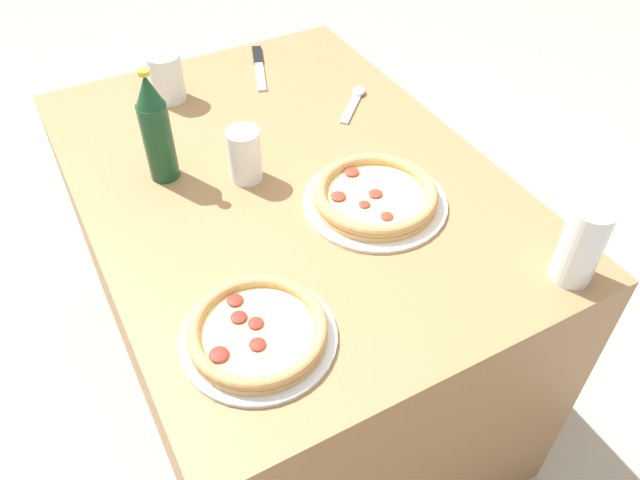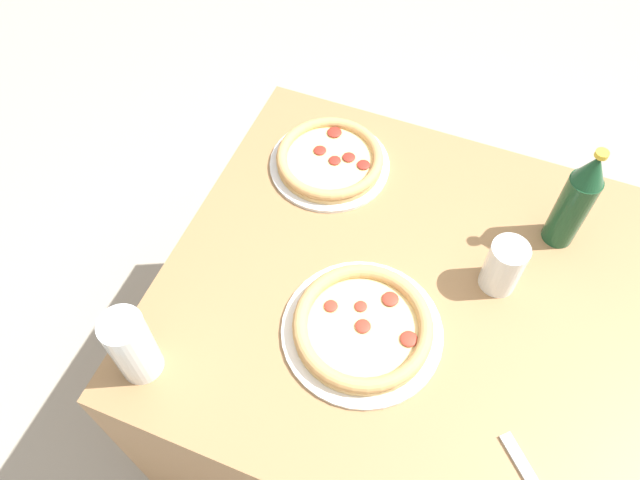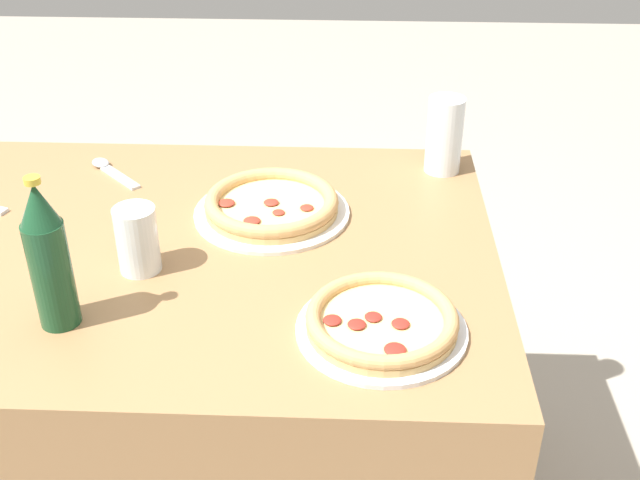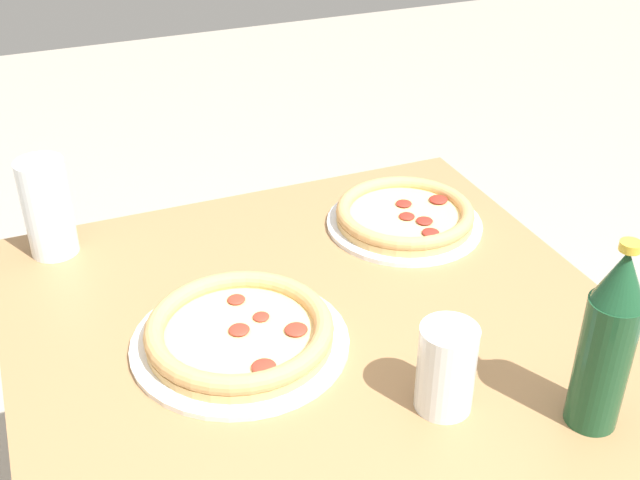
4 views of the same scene
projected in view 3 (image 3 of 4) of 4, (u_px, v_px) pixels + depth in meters
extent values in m
cube|color=#997047|center=(185.00, 403.00, 1.63)|extent=(1.18, 0.85, 0.76)
cylinder|color=silver|center=(272.00, 213.00, 1.52)|extent=(0.30, 0.30, 0.01)
cylinder|color=tan|center=(272.00, 208.00, 1.52)|extent=(0.25, 0.25, 0.01)
cylinder|color=#EACC7F|center=(272.00, 205.00, 1.51)|extent=(0.22, 0.22, 0.00)
torus|color=tan|center=(272.00, 201.00, 1.51)|extent=(0.25, 0.25, 0.03)
ellipsoid|color=#A83323|center=(271.00, 202.00, 1.51)|extent=(0.03, 0.03, 0.01)
ellipsoid|color=#A83323|center=(307.00, 208.00, 1.50)|extent=(0.03, 0.03, 0.01)
ellipsoid|color=#A83323|center=(279.00, 212.00, 1.48)|extent=(0.02, 0.02, 0.01)
ellipsoid|color=#A83323|center=(252.00, 221.00, 1.45)|extent=(0.03, 0.03, 0.01)
ellipsoid|color=#A83323|center=(226.00, 203.00, 1.51)|extent=(0.03, 0.03, 0.01)
cylinder|color=silver|center=(381.00, 330.00, 1.22)|extent=(0.26, 0.26, 0.01)
cylinder|color=tan|center=(382.00, 324.00, 1.21)|extent=(0.23, 0.23, 0.01)
cylinder|color=#EACC7F|center=(382.00, 321.00, 1.21)|extent=(0.20, 0.20, 0.00)
torus|color=tan|center=(382.00, 318.00, 1.20)|extent=(0.23, 0.23, 0.02)
ellipsoid|color=maroon|center=(401.00, 324.00, 1.19)|extent=(0.03, 0.03, 0.01)
ellipsoid|color=maroon|center=(373.00, 317.00, 1.21)|extent=(0.03, 0.03, 0.01)
ellipsoid|color=maroon|center=(332.00, 320.00, 1.20)|extent=(0.03, 0.03, 0.01)
ellipsoid|color=maroon|center=(395.00, 349.00, 1.14)|extent=(0.03, 0.03, 0.01)
ellipsoid|color=maroon|center=(357.00, 324.00, 1.19)|extent=(0.03, 0.03, 0.01)
cylinder|color=white|center=(137.00, 240.00, 1.34)|extent=(0.07, 0.07, 0.12)
cylinder|color=#935123|center=(139.00, 253.00, 1.35)|extent=(0.06, 0.06, 0.06)
cylinder|color=white|center=(444.00, 135.00, 1.64)|extent=(0.07, 0.07, 0.16)
cylinder|color=orange|center=(444.00, 140.00, 1.65)|extent=(0.06, 0.06, 0.13)
cylinder|color=#194728|center=(52.00, 275.00, 1.20)|extent=(0.06, 0.06, 0.17)
cone|color=#194728|center=(37.00, 204.00, 1.13)|extent=(0.06, 0.06, 0.07)
cylinder|color=gold|center=(32.00, 180.00, 1.11)|extent=(0.02, 0.02, 0.01)
cube|color=silver|center=(120.00, 177.00, 1.65)|extent=(0.11, 0.11, 0.01)
ellipsoid|color=silver|center=(101.00, 163.00, 1.70)|extent=(0.05, 0.05, 0.02)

